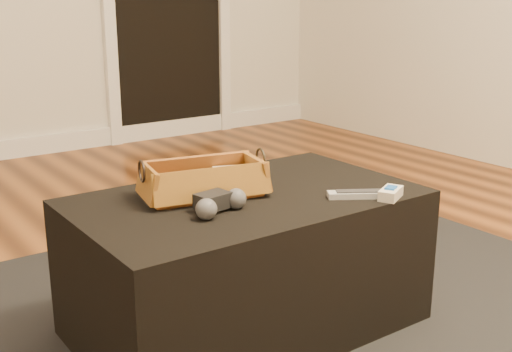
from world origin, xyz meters
TOP-DOWN VIEW (x-y plane):
  - area_rug at (0.13, 0.04)m, footprint 2.60×2.00m
  - ottoman at (0.13, 0.09)m, footprint 1.00×0.60m
  - tv_remote at (0.00, 0.15)m, footprint 0.19×0.06m
  - cloth_bundle at (0.12, 0.16)m, footprint 0.12×0.10m
  - wicker_basket at (0.02, 0.16)m, footprint 0.39×0.26m
  - game_controller at (-0.02, 0.01)m, footprint 0.18×0.12m
  - silver_remote at (0.38, -0.12)m, footprint 0.18×0.13m
  - cream_gadget at (0.45, -0.18)m, footprint 0.11×0.09m

SIDE VIEW (x-z plane):
  - area_rug at x=0.13m, z-range 0.00..0.01m
  - ottoman at x=0.13m, z-range 0.01..0.43m
  - silver_remote at x=0.38m, z-range 0.43..0.45m
  - cream_gadget at x=0.45m, z-range 0.43..0.47m
  - tv_remote at x=0.00m, z-range 0.44..0.46m
  - game_controller at x=-0.02m, z-range 0.43..0.49m
  - cloth_bundle at x=0.12m, z-range 0.44..0.50m
  - wicker_basket at x=0.02m, z-range 0.41..0.54m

